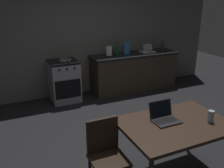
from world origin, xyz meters
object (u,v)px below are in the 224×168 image
stove_oven (64,81)px  frying_pan (65,60)px  cereal_box (127,48)px  bottle_b (117,49)px  laptop (164,117)px  chair (106,152)px  electric_kettle (109,51)px  bottle (162,46)px  dining_table (175,128)px  drinking_glass (211,116)px  dish_rack (147,50)px

stove_oven → frying_pan: (0.05, -0.03, 0.47)m
stove_oven → cereal_box: 1.64m
bottle_b → laptop: bearing=-104.7°
cereal_box → chair: bearing=-121.6°
electric_kettle → frying_pan: size_ratio=0.54×
electric_kettle → bottle_b: bearing=18.7°
stove_oven → laptop: bearing=-79.6°
bottle_b → chair: bearing=-117.7°
stove_oven → bottle: bearing=-1.1°
frying_pan → cereal_box: 1.49m
dining_table → drinking_glass: drinking_glass is taller
bottle → drinking_glass: bottle is taller
chair → electric_kettle: (1.30, 2.85, 0.51)m
chair → cereal_box: cereal_box is taller
frying_pan → cereal_box: size_ratio=1.55×
drinking_glass → cereal_box: 3.21m
laptop → cereal_box: (1.00, 2.90, 0.24)m
dining_table → drinking_glass: 0.45m
chair → bottle: size_ratio=3.08×
dining_table → cereal_box: (0.91, 3.01, 0.36)m
laptop → bottle: bearing=57.4°
stove_oven → chair: bearing=-94.7°
stove_oven → laptop: laptop is taller
stove_oven → frying_pan: frying_pan is taller
dining_table → bottle: bearing=57.4°
frying_pan → dish_rack: (2.05, 0.03, 0.02)m
cereal_box → dish_rack: size_ratio=0.82×
dining_table → dish_rack: dish_rack is taller
bottle → bottle_b: bottle_b is taller
frying_pan → bottle_b: bottle_b is taller
dining_table → bottle_b: bearing=77.3°
laptop → bottle: 3.46m
chair → frying_pan: frying_pan is taller
electric_kettle → laptop: bearing=-100.6°
drinking_glass → dish_rack: 3.33m
bottle → cereal_box: 0.97m
laptop → cereal_box: bearing=73.1°
bottle → bottle_b: size_ratio=0.98×
laptop → bottle_b: 3.07m
bottle → dish_rack: bearing=172.8°
laptop → drinking_glass: size_ratio=2.17×
laptop → bottle_b: bearing=77.5°
frying_pan → cereal_box: (1.48, 0.05, 0.11)m
dish_rack → bottle: bearing=-7.2°
frying_pan → cereal_box: bearing=1.9°
dining_table → bottle_b: (0.69, 3.07, 0.36)m
dining_table → laptop: (-0.09, 0.11, 0.11)m
stove_oven → cereal_box: size_ratio=3.21×
chair → dish_rack: size_ratio=2.57×
electric_kettle → dish_rack: size_ratio=0.69×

